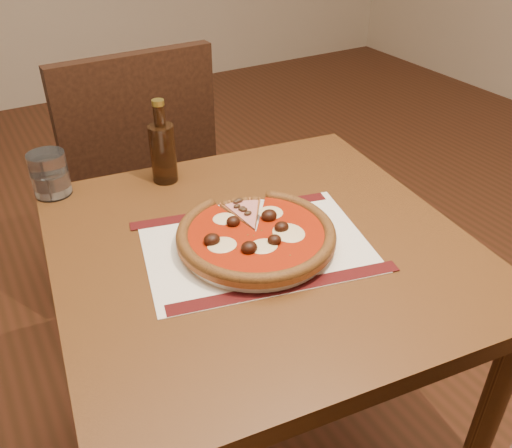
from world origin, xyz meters
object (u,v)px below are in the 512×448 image
Objects in this scene: chair_far at (134,176)px; pizza at (256,233)px; plate at (256,241)px; bottle at (163,150)px; table at (261,281)px; water_glass at (50,174)px.

pizza is (0.01, -0.76, 0.23)m from chair_far.
pizza is (-0.00, -0.00, 0.02)m from plate.
chair_far is at bearing 90.69° from pizza.
bottle is at bearing 82.66° from chair_far.
table is 0.76m from chair_far.
table is 0.38m from bottle.
water_glass is (-0.29, -0.35, 0.25)m from chair_far.
pizza reaches higher than plate.
pizza is 0.35m from bottle.
water_glass is at bearing 49.19° from chair_far.
chair_far is at bearing 50.83° from water_glass.
water_glass is at bearing 126.03° from plate.
water_glass is at bearing 164.75° from bottle.
plate is at bearing 89.06° from chair_far.
chair_far is 0.80m from pizza.
bottle is (-0.05, 0.34, 0.05)m from pizza.
chair_far is 3.11× the size of pizza.
water_glass is (-0.30, 0.41, 0.04)m from plate.
table is 8.83× the size of water_glass.
bottle is (-0.05, 0.34, 0.07)m from plate.
chair_far is 9.60× the size of water_glass.
pizza reaches higher than table.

